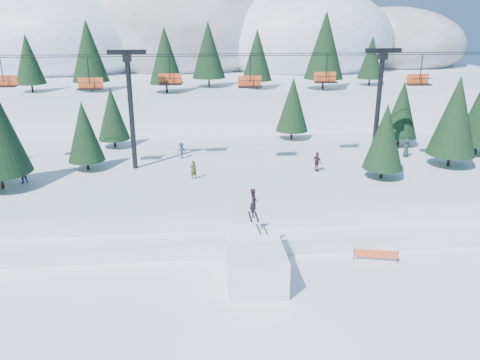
{
  "coord_description": "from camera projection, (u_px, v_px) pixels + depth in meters",
  "views": [
    {
      "loc": [
        -3.54,
        -22.74,
        15.15
      ],
      "look_at": [
        -0.73,
        6.0,
        5.2
      ],
      "focal_mm": 35.0,
      "sensor_mm": 36.0,
      "label": 1
    }
  ],
  "objects": [
    {
      "name": "mountain_ridge",
      "position": [
        185.0,
        49.0,
        92.07
      ],
      "size": [
        119.0,
        60.24,
        26.46
      ],
      "color": "white",
      "rests_on": "ground"
    },
    {
      "name": "banner_near",
      "position": [
        376.0,
        254.0,
        30.73
      ],
      "size": [
        2.78,
        0.71,
        0.9
      ],
      "color": "black",
      "rests_on": "ground"
    },
    {
      "name": "mid_shelf",
      "position": [
        235.0,
        178.0,
        43.19
      ],
      "size": [
        70.0,
        22.0,
        2.5
      ],
      "primitive_type": "cube",
      "color": "white",
      "rests_on": "ground"
    },
    {
      "name": "chairlift",
      "position": [
        245.0,
        90.0,
        40.69
      ],
      "size": [
        46.0,
        3.21,
        10.28
      ],
      "color": "black",
      "rests_on": "mid_shelf"
    },
    {
      "name": "banner_far",
      "position": [
        415.0,
        239.0,
        32.74
      ],
      "size": [
        2.83,
        0.45,
        0.9
      ],
      "color": "black",
      "rests_on": "ground"
    },
    {
      "name": "berm",
      "position": [
        247.0,
        231.0,
        34.01
      ],
      "size": [
        70.0,
        6.0,
        1.1
      ],
      "primitive_type": "cube",
      "color": "white",
      "rests_on": "ground"
    },
    {
      "name": "conifer_stand",
      "position": [
        268.0,
        113.0,
        41.89
      ],
      "size": [
        63.49,
        17.91,
        10.17
      ],
      "color": "black",
      "rests_on": "mid_shelf"
    },
    {
      "name": "jump_kicker",
      "position": [
        254.0,
        263.0,
        28.08
      ],
      "size": [
        3.45,
        4.7,
        5.51
      ],
      "color": "white",
      "rests_on": "ground"
    },
    {
      "name": "distant_skiers",
      "position": [
        263.0,
        156.0,
        42.83
      ],
      "size": [
        35.22,
        8.32,
        1.79
      ],
      "color": "#193031",
      "rests_on": "mid_shelf"
    },
    {
      "name": "ground",
      "position": [
        263.0,
        300.0,
        26.66
      ],
      "size": [
        160.0,
        160.0,
        0.0
      ],
      "primitive_type": "plane",
      "color": "white",
      "rests_on": "ground"
    }
  ]
}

